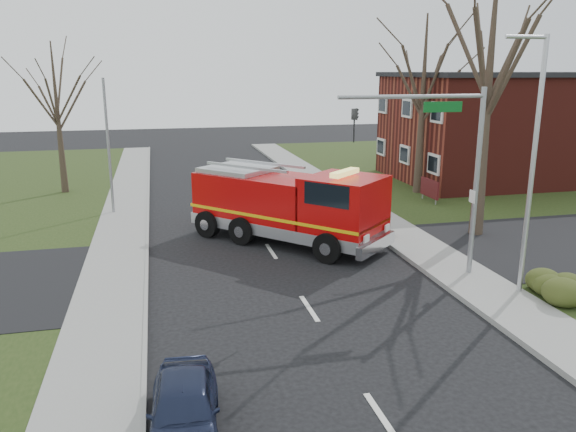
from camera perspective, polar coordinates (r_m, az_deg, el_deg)
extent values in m
plane|color=black|center=(18.06, 2.18, -9.39)|extent=(120.00, 120.00, 0.00)
cube|color=gray|center=(20.46, 19.29, -7.06)|extent=(2.40, 80.00, 0.15)
cube|color=gray|center=(17.56, -18.08, -10.61)|extent=(2.40, 80.00, 0.15)
cube|color=#5F1D16|center=(41.40, 21.51, 8.23)|extent=(15.00, 10.00, 7.00)
cube|color=black|center=(41.22, 21.98, 13.20)|extent=(15.40, 10.40, 0.30)
cube|color=silver|center=(37.82, 11.78, 6.13)|extent=(0.12, 1.40, 1.20)
cube|color=#4A1114|center=(32.73, 14.19, 2.77)|extent=(0.12, 2.00, 1.00)
cylinder|color=gray|center=(32.13, 14.79, 1.69)|extent=(0.08, 0.08, 0.90)
cylinder|color=gray|center=(33.52, 13.52, 2.29)|extent=(0.08, 0.08, 0.90)
cone|color=#32281D|center=(26.00, 19.53, 10.80)|extent=(0.64, 0.64, 12.00)
cone|color=#32281D|center=(34.61, 13.48, 10.71)|extent=(0.56, 0.56, 10.50)
cone|color=#32281D|center=(36.43, -22.31, 9.02)|extent=(0.44, 0.44, 9.00)
cylinder|color=gray|center=(20.93, 18.57, 2.97)|extent=(0.18, 0.18, 6.80)
cylinder|color=gray|center=(19.32, 12.60, 11.76)|extent=(5.20, 0.14, 0.14)
cube|color=#0C591E|center=(19.84, 15.46, 10.63)|extent=(1.40, 0.06, 0.35)
imported|color=black|center=(18.56, 6.87, 10.81)|extent=(0.22, 0.18, 1.10)
cylinder|color=#B7BABF|center=(19.56, 23.56, 4.14)|extent=(0.16, 0.16, 8.40)
cylinder|color=#B7BABF|center=(18.93, 23.08, 16.39)|extent=(1.40, 0.12, 0.12)
cylinder|color=gray|center=(30.23, -17.77, 6.58)|extent=(0.14, 0.14, 7.00)
cube|color=#B00808|center=(25.18, -2.72, 1.64)|extent=(5.99, 6.18, 2.32)
cube|color=#B00808|center=(22.93, 5.70, 0.72)|extent=(4.06, 4.06, 2.65)
cube|color=#B7BABF|center=(24.66, -0.23, -0.87)|extent=(7.95, 8.31, 0.50)
cube|color=#E5B20C|center=(24.51, -0.23, 0.50)|extent=(7.95, 8.32, 0.13)
cube|color=black|center=(22.21, 8.50, 2.37)|extent=(1.97, 1.82, 0.94)
cube|color=#E5D866|center=(22.62, 5.79, 4.39)|extent=(1.57, 1.48, 0.20)
cylinder|color=black|center=(22.01, 4.07, -3.26)|extent=(1.10, 1.16, 1.21)
cylinder|color=black|center=(24.44, 7.47, -1.54)|extent=(1.10, 1.16, 1.21)
cylinder|color=black|center=(25.62, -8.18, -0.82)|extent=(1.10, 1.16, 1.21)
cylinder|color=black|center=(27.73, -4.19, 0.48)|extent=(1.10, 1.16, 1.21)
imported|color=#1B223C|center=(12.34, -10.52, -18.69)|extent=(1.72, 3.68, 1.22)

